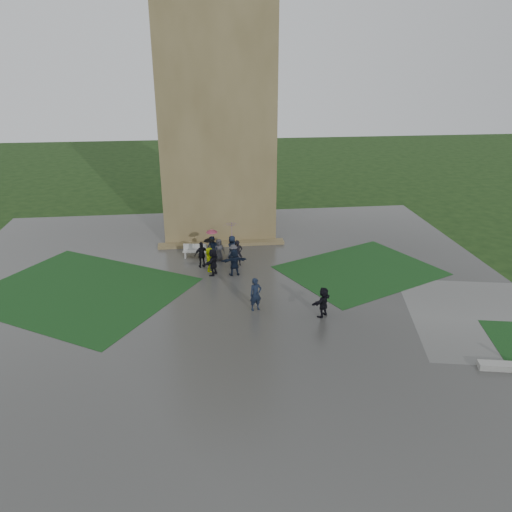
{
  "coord_description": "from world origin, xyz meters",
  "views": [
    {
      "loc": [
        -1.46,
        -22.98,
        12.67
      ],
      "look_at": [
        1.87,
        5.32,
        1.2
      ],
      "focal_mm": 35.0,
      "sensor_mm": 36.0,
      "label": 1
    }
  ],
  "objects": [
    {
      "name": "lawn_inset_left",
      "position": [
        -8.5,
        4.0,
        0.03
      ],
      "size": [
        14.1,
        13.46,
        0.01
      ],
      "primitive_type": "cube",
      "rotation": [
        0.0,
        0.0,
        -0.56
      ],
      "color": "#123315",
      "rests_on": "plaza"
    },
    {
      "name": "visitor_cluster",
      "position": [
        -0.19,
        6.63,
        1.04
      ],
      "size": [
        3.36,
        3.85,
        2.57
      ],
      "color": "black",
      "rests_on": "plaza"
    },
    {
      "name": "tower",
      "position": [
        0.0,
        15.0,
        9.0
      ],
      "size": [
        8.0,
        8.0,
        18.0
      ],
      "primitive_type": "cube",
      "color": "brown",
      "rests_on": "ground"
    },
    {
      "name": "bench",
      "position": [
        -1.91,
        8.5,
        0.48
      ],
      "size": [
        1.61,
        0.7,
        0.9
      ],
      "rotation": [
        0.0,
        0.0,
        -0.14
      ],
      "color": "#A9A9A4",
      "rests_on": "plaza"
    },
    {
      "name": "ground",
      "position": [
        0.0,
        0.0,
        0.0
      ],
      "size": [
        120.0,
        120.0,
        0.0
      ],
      "primitive_type": "plane",
      "color": "black"
    },
    {
      "name": "pedestrian_near",
      "position": [
        4.69,
        -0.52,
        0.83
      ],
      "size": [
        1.47,
        1.43,
        1.63
      ],
      "primitive_type": "imported",
      "rotation": [
        0.0,
        0.0,
        3.9
      ],
      "color": "black",
      "rests_on": "plaza"
    },
    {
      "name": "lawn_inset_right",
      "position": [
        8.5,
        5.0,
        0.03
      ],
      "size": [
        11.12,
        10.15,
        0.01
      ],
      "primitive_type": "cube",
      "rotation": [
        0.0,
        0.0,
        0.44
      ],
      "color": "#123315",
      "rests_on": "plaza"
    },
    {
      "name": "pedestrian_mid",
      "position": [
        1.3,
        0.58,
        0.93
      ],
      "size": [
        0.76,
        0.61,
        1.82
      ],
      "primitive_type": "imported",
      "rotation": [
        0.0,
        0.0,
        0.3
      ],
      "color": "black",
      "rests_on": "plaza"
    },
    {
      "name": "tower_plinth",
      "position": [
        0.0,
        10.6,
        0.13
      ],
      "size": [
        9.0,
        0.8,
        0.22
      ],
      "primitive_type": "cube",
      "color": "brown",
      "rests_on": "plaza"
    },
    {
      "name": "plaza",
      "position": [
        0.0,
        2.0,
        0.01
      ],
      "size": [
        34.0,
        34.0,
        0.02
      ],
      "primitive_type": "cube",
      "color": "#343331",
      "rests_on": "ground"
    }
  ]
}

